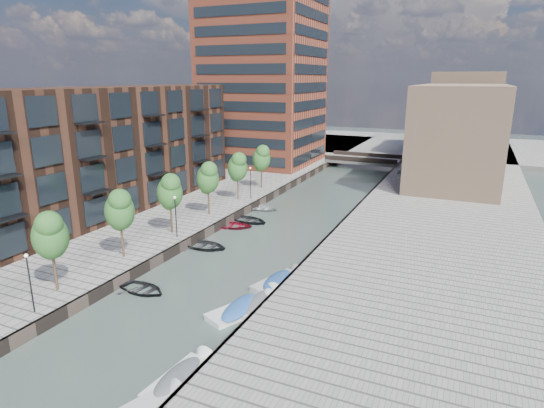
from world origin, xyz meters
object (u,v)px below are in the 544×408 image
Objects in this scene: tree_5 at (237,166)px; sloop_2 at (233,227)px; sloop_0 at (142,291)px; sloop_3 at (261,210)px; tree_1 at (50,234)px; bridge at (364,160)px; sloop_1 at (204,248)px; tree_4 at (208,177)px; tree_6 at (261,158)px; tree_3 at (170,191)px; car at (404,168)px; sloop_4 at (249,222)px; motorboat_0 at (245,308)px; tree_2 at (119,209)px; motorboat_1 at (183,376)px; motorboat_3 at (281,281)px; motorboat_4 at (260,302)px.

tree_5 is 9.83m from sloop_2.
sloop_0 is 24.11m from sloop_3.
tree_1 reaches higher than sloop_3.
bridge is 47.46m from sloop_1.
tree_1 is 7.95m from sloop_0.
tree_4 is 1.38× the size of sloop_3.
tree_5 and tree_6 have the same top height.
bridge is 57.28m from sloop_0.
car is at bearing 67.48° from tree_3.
tree_6 is 13.80m from sloop_4.
sloop_1 is at bearing -3.12° from tree_3.
motorboat_0 reaches higher than sloop_0.
motorboat_0 reaches higher than sloop_2.
tree_4 is at bearing 90.00° from tree_2.
motorboat_0 is at bearing -135.76° from sloop_1.
sloop_3 is at bearing -65.11° from tree_6.
tree_6 is at bearing 26.38° from sloop_4.
sloop_2 is at bearing -76.88° from tree_6.
tree_5 is at bearing 46.60° from sloop_4.
tree_2 is 14.00m from tree_4.
motorboat_1 reaches higher than sloop_2.
tree_1 is at bearing -90.00° from tree_2.
tree_1 reaches higher than motorboat_3.
sloop_3 is 21.13m from motorboat_3.
bridge is 3.02× the size of sloop_3.
bridge is 3.13× the size of sloop_0.
sloop_1 is (3.85, -14.21, -5.31)m from tree_5.
sloop_1 is 1.04× the size of sloop_4.
tree_2 is at bearing 152.12° from sloop_2.
car is (8.24, -6.64, 0.27)m from bridge.
tree_4 reaches higher than motorboat_1.
tree_6 is 32.78m from motorboat_4.
motorboat_4 is (13.75, -8.32, -5.11)m from tree_3.
tree_5 is at bearing -90.00° from tree_6.
tree_5 is (0.00, 14.00, 0.00)m from tree_3.
sloop_4 is 1.19× the size of car.
tree_1 is 1.00× the size of tree_5.
motorboat_0 is 1.04× the size of motorboat_3.
motorboat_1 reaches higher than sloop_1.
tree_1 and tree_4 have the same top height.
sloop_4 is 0.83× the size of motorboat_0.
sloop_3 is at bearing -0.74° from tree_5.
tree_1 is at bearing 137.36° from sloop_0.
sloop_2 is (3.39, -14.54, -5.31)m from tree_6.
sloop_1 is (3.85, 6.79, -5.31)m from tree_2.
tree_1 is 1.29× the size of sloop_4.
tree_5 reaches higher than sloop_3.
motorboat_0 is at bearing -112.71° from motorboat_4.
sloop_3 is (-1.21, 24.08, 0.00)m from sloop_0.
tree_1 is 1.00× the size of tree_6.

